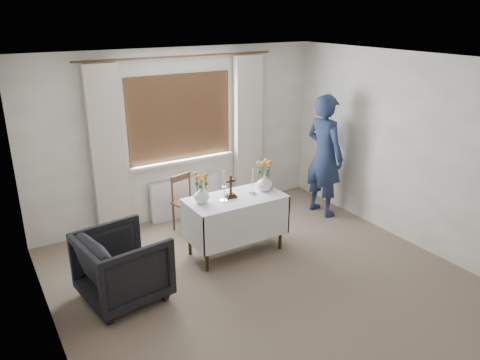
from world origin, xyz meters
The scene contains 12 objects.
ground centered at (0.00, 0.00, 0.00)m, with size 5.00×5.00×0.00m, color #817059.
altar_table centered at (0.08, 1.05, 0.38)m, with size 1.24×0.64×0.76m, color silver.
wooden_chair centered at (-0.15, 1.95, 0.41)m, with size 0.37×0.37×0.81m, color #51331B, non-canonical shape.
armchair centered at (-1.48, 0.78, 0.39)m, with size 0.83×0.86×0.78m, color black.
person centered at (1.86, 1.45, 0.92)m, with size 0.68×0.44×1.85m, color navy.
radiator centered at (0.00, 2.42, 0.30)m, with size 1.10×0.10×0.60m, color silver.
wooden_cross centered at (0.03, 1.08, 0.91)m, with size 0.14×0.10×0.30m, color black, non-canonical shape.
candlestick_left centered at (-0.09, 1.03, 0.96)m, with size 0.11×0.11×0.39m, color white, non-canonical shape.
candlestick_right centered at (0.33, 1.04, 0.93)m, with size 0.10×0.10×0.34m, color white, non-canonical shape.
flower_vase_left centered at (-0.35, 1.13, 0.86)m, with size 0.19×0.19×0.20m, color white.
flower_vase_right centered at (0.53, 1.07, 0.87)m, with size 0.21×0.21×0.22m, color white.
wicker_basket centered at (0.60, 1.14, 0.79)m, with size 0.17×0.17×0.07m, color brown.
Camera 1 is at (-2.67, -3.64, 2.98)m, focal length 35.00 mm.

